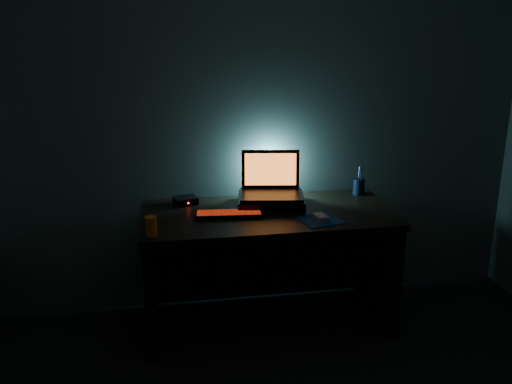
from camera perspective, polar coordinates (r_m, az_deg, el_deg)
room at (r=1.75m, az=11.35°, el=-4.18°), size 3.50×4.00×2.50m
desk at (r=3.53m, az=1.01°, el=-5.68°), size 1.50×0.70×0.75m
riser at (r=3.49m, az=1.52°, el=-0.91°), size 0.44×0.36×0.06m
laptop at (r=3.51m, az=1.50°, el=0.74°), size 0.42×0.34×0.26m
keyboard at (r=3.33m, az=-2.73°, el=-2.21°), size 0.40×0.16×0.02m
mousepad at (r=3.27m, az=6.48°, el=-2.81°), size 0.26×0.24×0.00m
mouse at (r=3.27m, az=6.49°, el=-2.54°), size 0.08×0.11×0.03m
pen_cup at (r=3.76m, az=10.25°, el=0.54°), size 0.10×0.10×0.10m
juice_glass at (r=3.07m, az=-10.45°, el=-3.38°), size 0.07×0.07×0.11m
router at (r=3.55m, az=-7.05°, el=-0.86°), size 0.16×0.14×0.05m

